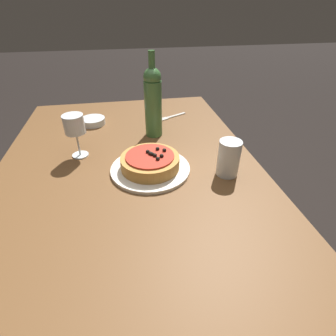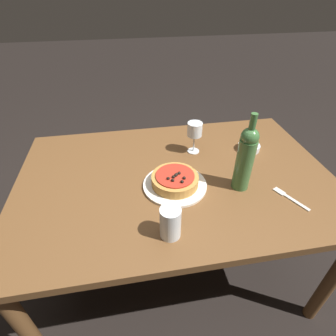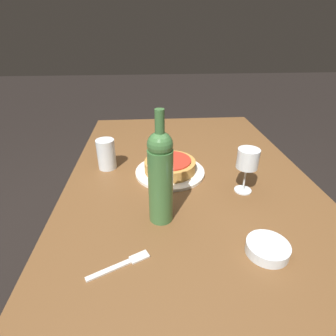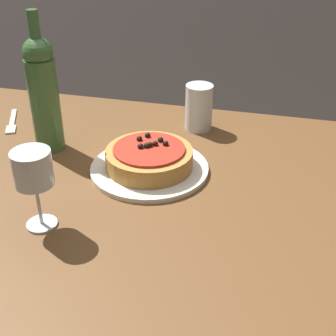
{
  "view_description": "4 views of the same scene",
  "coord_description": "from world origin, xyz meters",
  "px_view_note": "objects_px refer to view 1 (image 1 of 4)",
  "views": [
    {
      "loc": [
        -0.79,
        0.0,
        1.25
      ],
      "look_at": [
        -0.06,
        -0.13,
        0.75
      ],
      "focal_mm": 28.0,
      "sensor_mm": 36.0,
      "label": 1
    },
    {
      "loc": [
        -0.2,
        -0.93,
        1.48
      ],
      "look_at": [
        -0.05,
        -0.06,
        0.81
      ],
      "focal_mm": 28.0,
      "sensor_mm": 36.0,
      "label": 2
    },
    {
      "loc": [
        0.91,
        -0.15,
        1.26
      ],
      "look_at": [
        -0.0,
        -0.08,
        0.76
      ],
      "focal_mm": 28.0,
      "sensor_mm": 36.0,
      "label": 3
    },
    {
      "loc": [
        -0.3,
        0.84,
        1.29
      ],
      "look_at": [
        -0.07,
        -0.03,
        0.76
      ],
      "focal_mm": 50.0,
      "sensor_mm": 36.0,
      "label": 4
    }
  ],
  "objects_px": {
    "wine_glass": "(75,126)",
    "dinner_plate": "(151,169)",
    "wine_bottle": "(154,101)",
    "dining_table": "(132,187)",
    "water_cup": "(229,158)",
    "side_bowl": "(94,121)",
    "fork": "(171,117)",
    "pizza": "(151,161)"
  },
  "relations": [
    {
      "from": "water_cup",
      "to": "fork",
      "type": "height_order",
      "value": "water_cup"
    },
    {
      "from": "wine_bottle",
      "to": "fork",
      "type": "relative_size",
      "value": 2.22
    },
    {
      "from": "dining_table",
      "to": "side_bowl",
      "type": "height_order",
      "value": "side_bowl"
    },
    {
      "from": "dinner_plate",
      "to": "pizza",
      "type": "height_order",
      "value": "pizza"
    },
    {
      "from": "pizza",
      "to": "side_bowl",
      "type": "xyz_separation_m",
      "value": [
        0.44,
        0.22,
        -0.02
      ]
    },
    {
      "from": "dining_table",
      "to": "water_cup",
      "type": "height_order",
      "value": "water_cup"
    },
    {
      "from": "side_bowl",
      "to": "fork",
      "type": "relative_size",
      "value": 0.72
    },
    {
      "from": "dining_table",
      "to": "wine_bottle",
      "type": "bearing_deg",
      "value": -25.21
    },
    {
      "from": "pizza",
      "to": "water_cup",
      "type": "bearing_deg",
      "value": -104.5
    },
    {
      "from": "wine_bottle",
      "to": "fork",
      "type": "height_order",
      "value": "wine_bottle"
    },
    {
      "from": "dining_table",
      "to": "fork",
      "type": "xyz_separation_m",
      "value": [
        0.44,
        -0.23,
        0.08
      ]
    },
    {
      "from": "side_bowl",
      "to": "water_cup",
      "type": "bearing_deg",
      "value": -136.57
    },
    {
      "from": "wine_bottle",
      "to": "dining_table",
      "type": "bearing_deg",
      "value": 154.79
    },
    {
      "from": "wine_glass",
      "to": "water_cup",
      "type": "bearing_deg",
      "value": -112.73
    },
    {
      "from": "dining_table",
      "to": "dinner_plate",
      "type": "relative_size",
      "value": 5.17
    },
    {
      "from": "dinner_plate",
      "to": "water_cup",
      "type": "relative_size",
      "value": 2.22
    },
    {
      "from": "wine_glass",
      "to": "side_bowl",
      "type": "relative_size",
      "value": 1.46
    },
    {
      "from": "dining_table",
      "to": "wine_bottle",
      "type": "relative_size",
      "value": 4.16
    },
    {
      "from": "wine_glass",
      "to": "fork",
      "type": "distance_m",
      "value": 0.53
    },
    {
      "from": "dinner_plate",
      "to": "pizza",
      "type": "bearing_deg",
      "value": -84.11
    },
    {
      "from": "dining_table",
      "to": "water_cup",
      "type": "bearing_deg",
      "value": -104.51
    },
    {
      "from": "pizza",
      "to": "fork",
      "type": "distance_m",
      "value": 0.48
    },
    {
      "from": "dinner_plate",
      "to": "wine_bottle",
      "type": "distance_m",
      "value": 0.32
    },
    {
      "from": "wine_glass",
      "to": "dinner_plate",
      "type": "bearing_deg",
      "value": -120.2
    },
    {
      "from": "dining_table",
      "to": "water_cup",
      "type": "relative_size",
      "value": 11.47
    },
    {
      "from": "dining_table",
      "to": "wine_glass",
      "type": "xyz_separation_m",
      "value": [
        0.13,
        0.18,
        0.2
      ]
    },
    {
      "from": "pizza",
      "to": "water_cup",
      "type": "xyz_separation_m",
      "value": [
        -0.07,
        -0.26,
        0.03
      ]
    },
    {
      "from": "dining_table",
      "to": "pizza",
      "type": "xyz_separation_m",
      "value": [
        -0.02,
        -0.07,
        0.12
      ]
    },
    {
      "from": "side_bowl",
      "to": "wine_glass",
      "type": "bearing_deg",
      "value": 173.77
    },
    {
      "from": "dinner_plate",
      "to": "fork",
      "type": "bearing_deg",
      "value": -18.91
    },
    {
      "from": "side_bowl",
      "to": "fork",
      "type": "xyz_separation_m",
      "value": [
        0.01,
        -0.38,
        -0.01
      ]
    },
    {
      "from": "wine_glass",
      "to": "wine_bottle",
      "type": "bearing_deg",
      "value": -66.61
    },
    {
      "from": "dinner_plate",
      "to": "side_bowl",
      "type": "relative_size",
      "value": 2.47
    },
    {
      "from": "dinner_plate",
      "to": "wine_bottle",
      "type": "relative_size",
      "value": 0.81
    },
    {
      "from": "dinner_plate",
      "to": "water_cup",
      "type": "xyz_separation_m",
      "value": [
        -0.07,
        -0.26,
        0.06
      ]
    },
    {
      "from": "side_bowl",
      "to": "fork",
      "type": "bearing_deg",
      "value": -87.96
    },
    {
      "from": "pizza",
      "to": "wine_glass",
      "type": "bearing_deg",
      "value": 59.82
    },
    {
      "from": "dining_table",
      "to": "side_bowl",
      "type": "xyz_separation_m",
      "value": [
        0.42,
        0.15,
        0.09
      ]
    },
    {
      "from": "fork",
      "to": "water_cup",
      "type": "bearing_deg",
      "value": 75.09
    },
    {
      "from": "pizza",
      "to": "fork",
      "type": "height_order",
      "value": "pizza"
    },
    {
      "from": "side_bowl",
      "to": "dining_table",
      "type": "bearing_deg",
      "value": -160.48
    },
    {
      "from": "dinner_plate",
      "to": "fork",
      "type": "relative_size",
      "value": 1.79
    }
  ]
}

